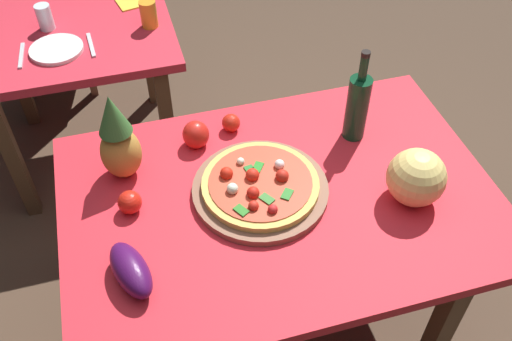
{
  "coord_description": "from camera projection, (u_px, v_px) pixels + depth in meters",
  "views": [
    {
      "loc": [
        -0.4,
        -1.12,
        2.06
      ],
      "look_at": [
        -0.06,
        0.08,
        0.77
      ],
      "focal_mm": 39.69,
      "sensor_mm": 36.0,
      "label": 1
    }
  ],
  "objects": [
    {
      "name": "drinking_glass_water",
      "position": [
        45.0,
        17.0,
        2.42
      ],
      "size": [
        0.07,
        0.07,
        0.11
      ],
      "primitive_type": "cylinder",
      "color": "silver",
      "rests_on": "background_table"
    },
    {
      "name": "pineapple_left",
      "position": [
        118.0,
        141.0,
        1.75
      ],
      "size": [
        0.13,
        0.13,
        0.32
      ],
      "color": "#BB8A37",
      "rests_on": "display_table"
    },
    {
      "name": "background_table",
      "position": [
        75.0,
        52.0,
        2.54
      ],
      "size": [
        0.88,
        0.77,
        0.72
      ],
      "color": "#523823",
      "rests_on": "ground_plane"
    },
    {
      "name": "napkin_folded",
      "position": [
        133.0,
        2.0,
        2.61
      ],
      "size": [
        0.16,
        0.15,
        0.01
      ],
      "primitive_type": "cube",
      "rotation": [
        0.0,
        0.0,
        0.21
      ],
      "color": "yellow",
      "rests_on": "background_table"
    },
    {
      "name": "dining_chair",
      "position": [
        48.0,
        12.0,
        3.01
      ],
      "size": [
        0.48,
        0.48,
        0.85
      ],
      "rotation": [
        0.0,
        0.0,
        2.93
      ],
      "color": "brown",
      "rests_on": "ground_plane"
    },
    {
      "name": "fork_utensil",
      "position": [
        21.0,
        55.0,
        2.31
      ],
      "size": [
        0.03,
        0.18,
        0.01
      ],
      "primitive_type": "cube",
      "rotation": [
        0.0,
        0.0,
        -0.06
      ],
      "color": "silver",
      "rests_on": "background_table"
    },
    {
      "name": "wine_bottle",
      "position": [
        357.0,
        106.0,
        1.89
      ],
      "size": [
        0.08,
        0.08,
        0.34
      ],
      "color": "#103A22",
      "rests_on": "display_table"
    },
    {
      "name": "tomato_by_bottle",
      "position": [
        130.0,
        202.0,
        1.71
      ],
      "size": [
        0.07,
        0.07,
        0.07
      ],
      "primitive_type": "sphere",
      "color": "red",
      "rests_on": "display_table"
    },
    {
      "name": "tomato_near_board",
      "position": [
        231.0,
        123.0,
        1.98
      ],
      "size": [
        0.06,
        0.06,
        0.06
      ],
      "primitive_type": "sphere",
      "color": "red",
      "rests_on": "display_table"
    },
    {
      "name": "display_table",
      "position": [
        279.0,
        212.0,
        1.84
      ],
      "size": [
        1.36,
        0.94,
        0.72
      ],
      "color": "#523823",
      "rests_on": "ground_plane"
    },
    {
      "name": "knife_utensil",
      "position": [
        91.0,
        45.0,
        2.36
      ],
      "size": [
        0.03,
        0.18,
        0.01
      ],
      "primitive_type": "cube",
      "rotation": [
        0.0,
        0.0,
        0.06
      ],
      "color": "silver",
      "rests_on": "background_table"
    },
    {
      "name": "pizza_board",
      "position": [
        260.0,
        190.0,
        1.78
      ],
      "size": [
        0.43,
        0.43,
        0.02
      ],
      "primitive_type": "cylinder",
      "color": "brown",
      "rests_on": "display_table"
    },
    {
      "name": "bell_pepper",
      "position": [
        196.0,
        135.0,
        1.91
      ],
      "size": [
        0.09,
        0.09,
        0.1
      ],
      "primitive_type": "ellipsoid",
      "color": "red",
      "rests_on": "display_table"
    },
    {
      "name": "eggplant",
      "position": [
        131.0,
        270.0,
        1.53
      ],
      "size": [
        0.14,
        0.22,
        0.09
      ],
      "primitive_type": "ellipsoid",
      "rotation": [
        0.0,
        0.0,
        1.87
      ],
      "color": "#401046",
      "rests_on": "display_table"
    },
    {
      "name": "drinking_glass_juice",
      "position": [
        149.0,
        14.0,
        2.43
      ],
      "size": [
        0.07,
        0.07,
        0.12
      ],
      "primitive_type": "cylinder",
      "color": "orange",
      "rests_on": "background_table"
    },
    {
      "name": "melon",
      "position": [
        416.0,
        178.0,
        1.71
      ],
      "size": [
        0.18,
        0.18,
        0.18
      ],
      "primitive_type": "sphere",
      "color": "#EED273",
      "rests_on": "display_table"
    },
    {
      "name": "dinner_plate",
      "position": [
        56.0,
        49.0,
        2.33
      ],
      "size": [
        0.22,
        0.22,
        0.02
      ],
      "primitive_type": "cylinder",
      "color": "white",
      "rests_on": "background_table"
    },
    {
      "name": "ground_plane",
      "position": [
        275.0,
        314.0,
        2.3
      ],
      "size": [
        10.0,
        10.0,
        0.0
      ],
      "primitive_type": "plane",
      "color": "#4C3828"
    },
    {
      "name": "pizza",
      "position": [
        260.0,
        184.0,
        1.76
      ],
      "size": [
        0.37,
        0.37,
        0.06
      ],
      "color": "#DCB954",
      "rests_on": "pizza_board"
    }
  ]
}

